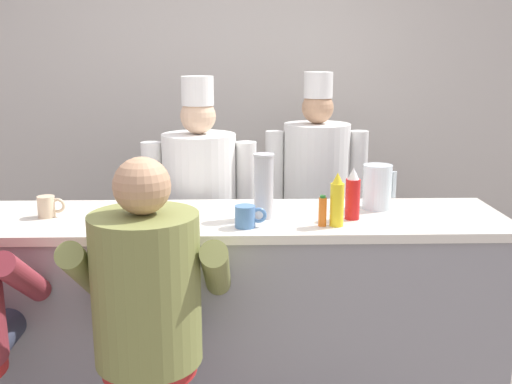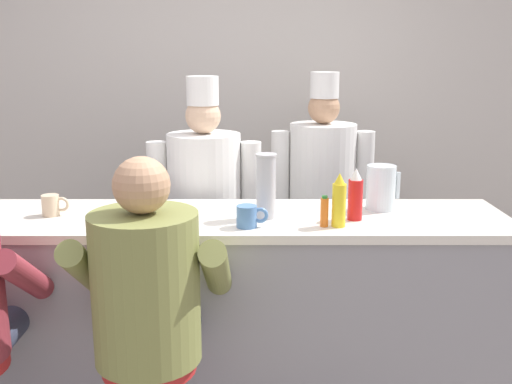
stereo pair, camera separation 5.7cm
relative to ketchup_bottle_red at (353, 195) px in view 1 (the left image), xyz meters
name	(u,v)px [view 1 (the left image)]	position (x,y,z in m)	size (l,w,h in m)	color
wall_back	(224,110)	(-0.62, 1.68, 0.22)	(10.00, 0.06, 2.70)	beige
diner_counter	(218,317)	(-0.62, 0.07, -0.62)	(2.69, 0.63, 1.02)	gray
ketchup_bottle_red	(353,195)	(0.00, 0.00, 0.00)	(0.07, 0.07, 0.24)	red
mustard_bottle_yellow	(337,201)	(-0.09, -0.11, 0.00)	(0.06, 0.06, 0.24)	yellow
hot_sauce_bottle_orange	(323,211)	(-0.15, -0.11, -0.04)	(0.04, 0.04, 0.14)	orange
water_pitcher_clear	(377,187)	(0.15, 0.18, 0.00)	(0.16, 0.14, 0.22)	silver
breakfast_plate	(157,223)	(-0.87, -0.10, -0.10)	(0.22, 0.22, 0.04)	white
coffee_mug_blue	(246,216)	(-0.48, -0.12, -0.06)	(0.14, 0.09, 0.10)	#4C7AB2
coffee_mug_tan	(47,206)	(-1.40, 0.07, -0.06)	(0.13, 0.08, 0.10)	beige
cup_stack_steel	(264,186)	(-0.40, 0.03, 0.04)	(0.10, 0.10, 0.30)	#B7BABF
diner_seated_olive	(148,297)	(-0.86, -0.49, -0.27)	(0.62, 0.61, 1.40)	#B2B5BA
cook_in_whites_near	(200,209)	(-0.74, 0.65, -0.23)	(0.64, 0.41, 1.63)	#232328
cook_in_whites_far	(316,191)	(-0.03, 1.05, -0.23)	(0.64, 0.41, 1.64)	#232328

